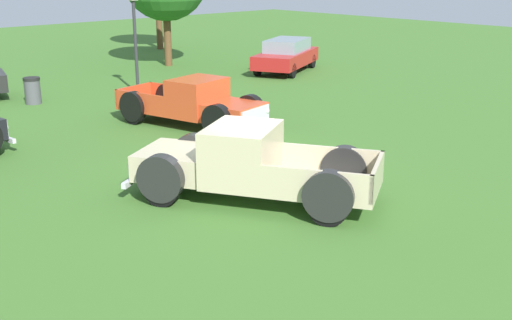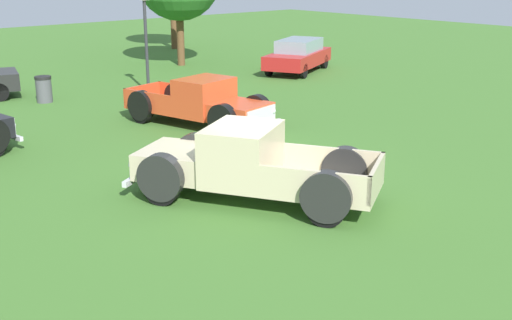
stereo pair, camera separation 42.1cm
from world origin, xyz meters
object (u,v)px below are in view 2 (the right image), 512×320
at_px(pickup_truck_foreground, 239,164).
at_px(lamp_post_far, 146,39).
at_px(sedan_distant_b, 298,55).
at_px(pickup_truck_behind_left, 206,104).
at_px(trash_can, 44,89).

distance_m(pickup_truck_foreground, lamp_post_far, 12.28).
bearing_deg(sedan_distant_b, pickup_truck_behind_left, -149.52).
xyz_separation_m(pickup_truck_behind_left, sedan_distant_b, (9.44, 5.56, 0.06)).
bearing_deg(lamp_post_far, sedan_distant_b, -1.65).
bearing_deg(pickup_truck_behind_left, lamp_post_far, 75.31).
height_order(pickup_truck_foreground, trash_can, pickup_truck_foreground).
bearing_deg(lamp_post_far, trash_can, 164.95).
xyz_separation_m(sedan_distant_b, lamp_post_far, (-7.92, 0.23, 1.29)).
bearing_deg(pickup_truck_behind_left, sedan_distant_b, 30.48).
bearing_deg(pickup_truck_foreground, lamp_post_far, 67.19).
relative_size(pickup_truck_foreground, sedan_distant_b, 1.14).
bearing_deg(trash_can, pickup_truck_behind_left, -71.75).
xyz_separation_m(pickup_truck_foreground, lamp_post_far, (4.73, 11.26, 1.31)).
relative_size(pickup_truck_behind_left, sedan_distant_b, 1.08).
height_order(sedan_distant_b, lamp_post_far, lamp_post_far).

